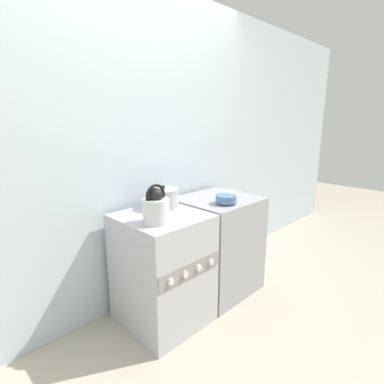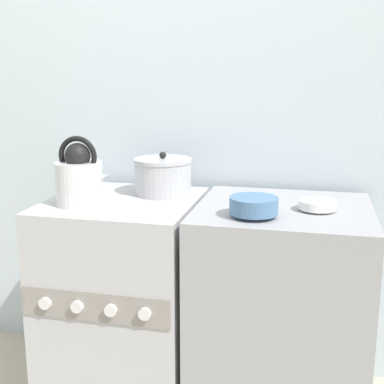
{
  "view_description": "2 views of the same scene",
  "coord_description": "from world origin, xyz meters",
  "px_view_note": "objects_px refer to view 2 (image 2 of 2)",
  "views": [
    {
      "loc": [
        -1.27,
        -1.29,
        1.5
      ],
      "look_at": [
        0.3,
        0.29,
        0.96
      ],
      "focal_mm": 28.0,
      "sensor_mm": 36.0,
      "label": 1
    },
    {
      "loc": [
        0.73,
        -1.62,
        1.34
      ],
      "look_at": [
        0.28,
        0.29,
        0.89
      ],
      "focal_mm": 50.0,
      "sensor_mm": 36.0,
      "label": 2
    }
  ],
  "objects_px": {
    "small_ceramic_bowl": "(317,205)",
    "kettle": "(79,178)",
    "enamel_bowl": "(254,206)",
    "cooking_pot": "(163,176)",
    "stove": "(125,299)"
  },
  "relations": [
    {
      "from": "kettle",
      "to": "cooking_pot",
      "type": "xyz_separation_m",
      "value": [
        0.26,
        0.24,
        -0.03
      ]
    },
    {
      "from": "enamel_bowl",
      "to": "kettle",
      "type": "bearing_deg",
      "value": 175.88
    },
    {
      "from": "kettle",
      "to": "small_ceramic_bowl",
      "type": "distance_m",
      "value": 0.88
    },
    {
      "from": "stove",
      "to": "enamel_bowl",
      "type": "xyz_separation_m",
      "value": [
        0.53,
        -0.15,
        0.46
      ]
    },
    {
      "from": "small_ceramic_bowl",
      "to": "enamel_bowl",
      "type": "bearing_deg",
      "value": -147.66
    },
    {
      "from": "enamel_bowl",
      "to": "small_ceramic_bowl",
      "type": "xyz_separation_m",
      "value": [
        0.21,
        0.13,
        -0.02
      ]
    },
    {
      "from": "cooking_pot",
      "to": "enamel_bowl",
      "type": "relative_size",
      "value": 1.41
    },
    {
      "from": "kettle",
      "to": "enamel_bowl",
      "type": "height_order",
      "value": "kettle"
    },
    {
      "from": "stove",
      "to": "small_ceramic_bowl",
      "type": "distance_m",
      "value": 0.87
    },
    {
      "from": "stove",
      "to": "kettle",
      "type": "relative_size",
      "value": 3.22
    },
    {
      "from": "small_ceramic_bowl",
      "to": "kettle",
      "type": "bearing_deg",
      "value": -174.38
    },
    {
      "from": "kettle",
      "to": "enamel_bowl",
      "type": "distance_m",
      "value": 0.67
    },
    {
      "from": "cooking_pot",
      "to": "stove",
      "type": "bearing_deg",
      "value": -134.55
    },
    {
      "from": "kettle",
      "to": "enamel_bowl",
      "type": "xyz_separation_m",
      "value": [
        0.66,
        -0.05,
        -0.06
      ]
    },
    {
      "from": "kettle",
      "to": "enamel_bowl",
      "type": "relative_size",
      "value": 1.56
    }
  ]
}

